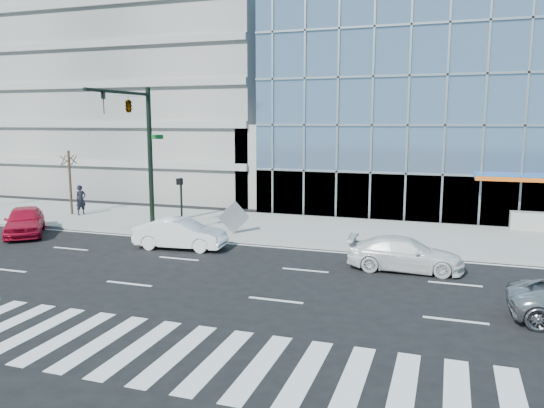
{
  "coord_description": "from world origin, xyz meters",
  "views": [
    {
      "loc": [
        5.58,
        -21.02,
        6.25
      ],
      "look_at": [
        -2.5,
        3.0,
        2.27
      ],
      "focal_mm": 35.0,
      "sensor_mm": 36.0,
      "label": 1
    }
  ],
  "objects": [
    {
      "name": "parking_garage",
      "position": [
        -20.0,
        26.0,
        10.0
      ],
      "size": [
        24.0,
        24.0,
        20.0
      ],
      "primitive_type": "cube",
      "color": "gray",
      "rests_on": "ground"
    },
    {
      "name": "ramp_block",
      "position": [
        -6.0,
        18.0,
        3.0
      ],
      "size": [
        6.0,
        8.0,
        6.0
      ],
      "primitive_type": "cube",
      "color": "gray",
      "rests_on": "ground"
    },
    {
      "name": "sidewalk",
      "position": [
        0.0,
        8.0,
        0.07
      ],
      "size": [
        120.0,
        8.0,
        0.15
      ],
      "primitive_type": "cube",
      "color": "gray",
      "rests_on": "ground"
    },
    {
      "name": "ped_signal_post",
      "position": [
        -8.5,
        4.94,
        2.14
      ],
      "size": [
        0.3,
        0.33,
        3.0
      ],
      "color": "black",
      "rests_on": "sidewalk"
    },
    {
      "name": "red_sedan",
      "position": [
        -16.54,
        1.85,
        0.8
      ],
      "size": [
        4.39,
        4.87,
        1.6
      ],
      "primitive_type": "imported",
      "rotation": [
        0.0,
        0.0,
        0.67
      ],
      "color": "#B00D29",
      "rests_on": "ground"
    },
    {
      "name": "white_suv",
      "position": [
        3.97,
        1.39,
        0.7
      ],
      "size": [
        4.85,
        2.08,
        1.39
      ],
      "primitive_type": "imported",
      "rotation": [
        0.0,
        0.0,
        1.6
      ],
      "color": "white",
      "rests_on": "ground"
    },
    {
      "name": "ground",
      "position": [
        0.0,
        0.0,
        0.0
      ],
      "size": [
        160.0,
        160.0,
        0.0
      ],
      "primitive_type": "plane",
      "color": "black",
      "rests_on": "ground"
    },
    {
      "name": "white_sedan",
      "position": [
        -6.86,
        1.8,
        0.74
      ],
      "size": [
        4.65,
        1.99,
        1.49
      ],
      "primitive_type": "imported",
      "rotation": [
        0.0,
        0.0,
        1.67
      ],
      "color": "white",
      "rests_on": "ground"
    },
    {
      "name": "tower_backdrop",
      "position": [
        -30.0,
        70.0,
        24.0
      ],
      "size": [
        14.0,
        14.0,
        48.0
      ],
      "primitive_type": "cube",
      "color": "gray",
      "rests_on": "ground"
    },
    {
      "name": "tilted_panel",
      "position": [
        -5.44,
        5.24,
        1.07
      ],
      "size": [
        1.36,
        1.32,
        1.83
      ],
      "primitive_type": "cube",
      "rotation": [
        0.0,
        0.86,
        0.77
      ],
      "color": "gray",
      "rests_on": "sidewalk"
    },
    {
      "name": "street_tree_near",
      "position": [
        -18.0,
        7.5,
        3.78
      ],
      "size": [
        1.1,
        1.1,
        4.23
      ],
      "color": "#332319",
      "rests_on": "sidewalk"
    },
    {
      "name": "traffic_signal",
      "position": [
        -11.0,
        4.57,
        6.16
      ],
      "size": [
        1.14,
        5.74,
        8.0
      ],
      "color": "black",
      "rests_on": "sidewalk"
    },
    {
      "name": "pedestrian",
      "position": [
        -17.25,
        7.52,
        1.13
      ],
      "size": [
        0.7,
        0.84,
        1.97
      ],
      "primitive_type": "imported",
      "rotation": [
        0.0,
        0.0,
        1.2
      ],
      "color": "black",
      "rests_on": "sidewalk"
    }
  ]
}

